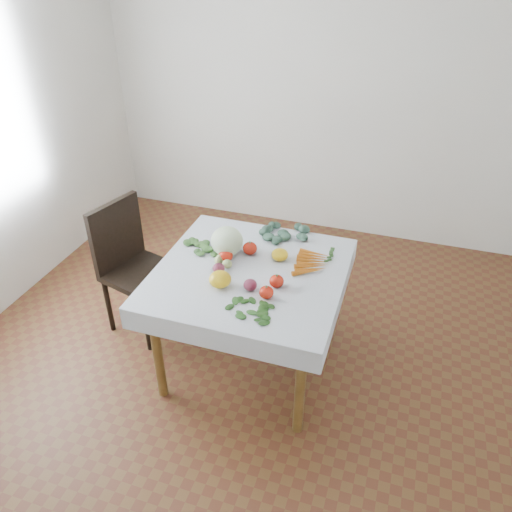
{
  "coord_description": "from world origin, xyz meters",
  "views": [
    {
      "loc": [
        0.8,
        -2.34,
        2.47
      ],
      "look_at": [
        0.01,
        0.07,
        0.82
      ],
      "focal_mm": 35.0,
      "sensor_mm": 36.0,
      "label": 1
    }
  ],
  "objects_px": {
    "cabbage": "(227,241)",
    "carrot_bunch": "(313,262)",
    "heirloom_back": "(280,255)",
    "table": "(250,284)",
    "chair": "(131,259)"
  },
  "relations": [
    {
      "from": "cabbage",
      "to": "heirloom_back",
      "type": "height_order",
      "value": "cabbage"
    },
    {
      "from": "table",
      "to": "heirloom_back",
      "type": "bearing_deg",
      "value": 51.7
    },
    {
      "from": "cabbage",
      "to": "carrot_bunch",
      "type": "height_order",
      "value": "cabbage"
    },
    {
      "from": "table",
      "to": "chair",
      "type": "distance_m",
      "value": 0.95
    },
    {
      "from": "chair",
      "to": "heirloom_back",
      "type": "height_order",
      "value": "chair"
    },
    {
      "from": "chair",
      "to": "cabbage",
      "type": "distance_m",
      "value": 0.79
    },
    {
      "from": "cabbage",
      "to": "carrot_bunch",
      "type": "relative_size",
      "value": 0.68
    },
    {
      "from": "heirloom_back",
      "to": "cabbage",
      "type": "bearing_deg",
      "value": -174.05
    },
    {
      "from": "heirloom_back",
      "to": "carrot_bunch",
      "type": "bearing_deg",
      "value": 3.14
    },
    {
      "from": "table",
      "to": "cabbage",
      "type": "distance_m",
      "value": 0.31
    },
    {
      "from": "table",
      "to": "heirloom_back",
      "type": "height_order",
      "value": "heirloom_back"
    },
    {
      "from": "heirloom_back",
      "to": "table",
      "type": "bearing_deg",
      "value": -128.3
    },
    {
      "from": "chair",
      "to": "table",
      "type": "bearing_deg",
      "value": -9.12
    },
    {
      "from": "table",
      "to": "cabbage",
      "type": "xyz_separation_m",
      "value": [
        -0.2,
        0.14,
        0.19
      ]
    },
    {
      "from": "chair",
      "to": "carrot_bunch",
      "type": "distance_m",
      "value": 1.3
    }
  ]
}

